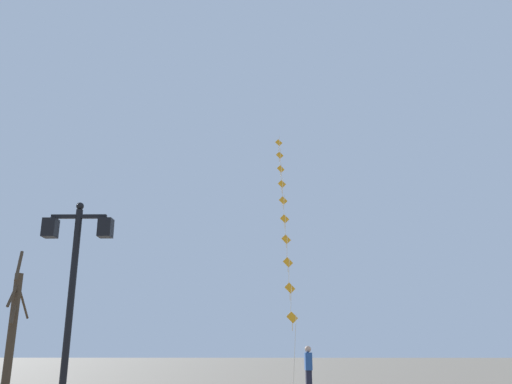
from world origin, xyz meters
TOP-DOWN VIEW (x-y plane):
  - twin_lantern_lamp_post at (-3.03, 8.38)m, footprint 1.46×0.28m
  - kite_train at (2.07, 25.48)m, footprint 0.63×13.25m
  - kite_flyer at (2.48, 17.28)m, footprint 0.26×0.61m
  - bare_tree at (-7.83, 16.30)m, footprint 0.46×1.89m

SIDE VIEW (x-z plane):
  - kite_flyer at x=2.48m, z-range 0.05..1.76m
  - bare_tree at x=-7.83m, z-range -0.21..4.79m
  - twin_lantern_lamp_post at x=-3.03m, z-range 0.90..5.52m
  - kite_train at x=2.07m, z-range 0.63..16.14m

